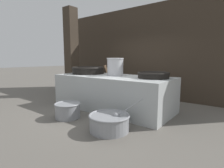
{
  "coord_description": "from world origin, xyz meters",
  "views": [
    {
      "loc": [
        3.22,
        -4.16,
        1.51
      ],
      "look_at": [
        0.0,
        0.0,
        0.75
      ],
      "focal_mm": 28.0,
      "sensor_mm": 36.0,
      "label": 1
    }
  ],
  "objects_px": {
    "giant_wok_far": "(153,75)",
    "prep_bowl_meat": "(68,110)",
    "cook": "(113,77)",
    "giant_wok_near": "(88,70)",
    "prep_bowl_vegetables": "(109,122)",
    "stock_pot": "(115,66)"
  },
  "relations": [
    {
      "from": "giant_wok_near",
      "to": "prep_bowl_meat",
      "type": "distance_m",
      "value": 1.94
    },
    {
      "from": "prep_bowl_vegetables",
      "to": "prep_bowl_meat",
      "type": "relative_size",
      "value": 1.54
    },
    {
      "from": "stock_pot",
      "to": "prep_bowl_meat",
      "type": "relative_size",
      "value": 0.81
    },
    {
      "from": "giant_wok_far",
      "to": "stock_pot",
      "type": "distance_m",
      "value": 1.26
    },
    {
      "from": "cook",
      "to": "prep_bowl_vegetables",
      "type": "xyz_separation_m",
      "value": [
        1.78,
        -2.44,
        -0.64
      ]
    },
    {
      "from": "giant_wok_near",
      "to": "prep_bowl_meat",
      "type": "height_order",
      "value": "giant_wok_near"
    },
    {
      "from": "giant_wok_near",
      "to": "prep_bowl_vegetables",
      "type": "relative_size",
      "value": 1.09
    },
    {
      "from": "cook",
      "to": "stock_pot",
      "type": "bearing_deg",
      "value": 128.43
    },
    {
      "from": "giant_wok_near",
      "to": "cook",
      "type": "xyz_separation_m",
      "value": [
        0.36,
        0.93,
        -0.3
      ]
    },
    {
      "from": "giant_wok_far",
      "to": "cook",
      "type": "bearing_deg",
      "value": 156.73
    },
    {
      "from": "giant_wok_far",
      "to": "prep_bowl_meat",
      "type": "relative_size",
      "value": 1.28
    },
    {
      "from": "giant_wok_near",
      "to": "prep_bowl_vegetables",
      "type": "bearing_deg",
      "value": -35.24
    },
    {
      "from": "giant_wok_far",
      "to": "cook",
      "type": "relative_size",
      "value": 0.55
    },
    {
      "from": "stock_pot",
      "to": "cook",
      "type": "bearing_deg",
      "value": 131.01
    },
    {
      "from": "giant_wok_far",
      "to": "prep_bowl_vegetables",
      "type": "xyz_separation_m",
      "value": [
        -0.25,
        -1.57,
        -0.89
      ]
    },
    {
      "from": "prep_bowl_meat",
      "to": "prep_bowl_vegetables",
      "type": "bearing_deg",
      "value": 0.44
    },
    {
      "from": "giant_wok_far",
      "to": "prep_bowl_meat",
      "type": "xyz_separation_m",
      "value": [
        -1.61,
        -1.58,
        -0.88
      ]
    },
    {
      "from": "prep_bowl_meat",
      "to": "giant_wok_far",
      "type": "bearing_deg",
      "value": 44.35
    },
    {
      "from": "giant_wok_far",
      "to": "stock_pot",
      "type": "height_order",
      "value": "stock_pot"
    },
    {
      "from": "prep_bowl_meat",
      "to": "cook",
      "type": "bearing_deg",
      "value": 99.51
    },
    {
      "from": "giant_wok_far",
      "to": "cook",
      "type": "distance_m",
      "value": 2.22
    },
    {
      "from": "giant_wok_far",
      "to": "prep_bowl_vegetables",
      "type": "relative_size",
      "value": 0.83
    }
  ]
}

